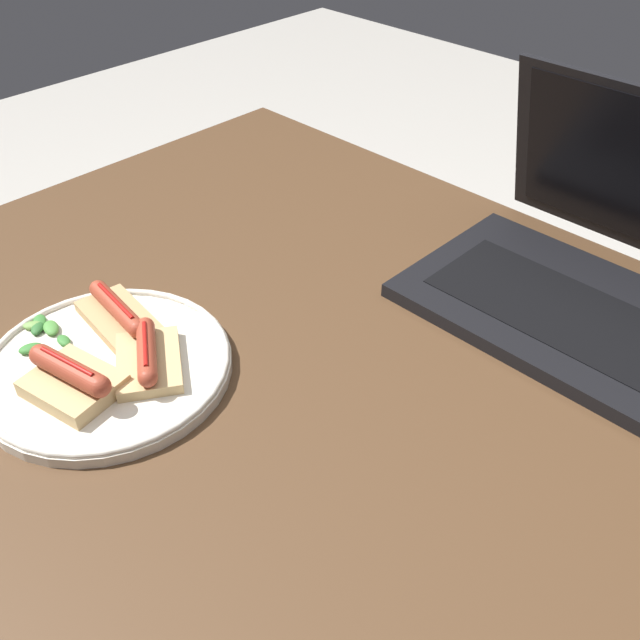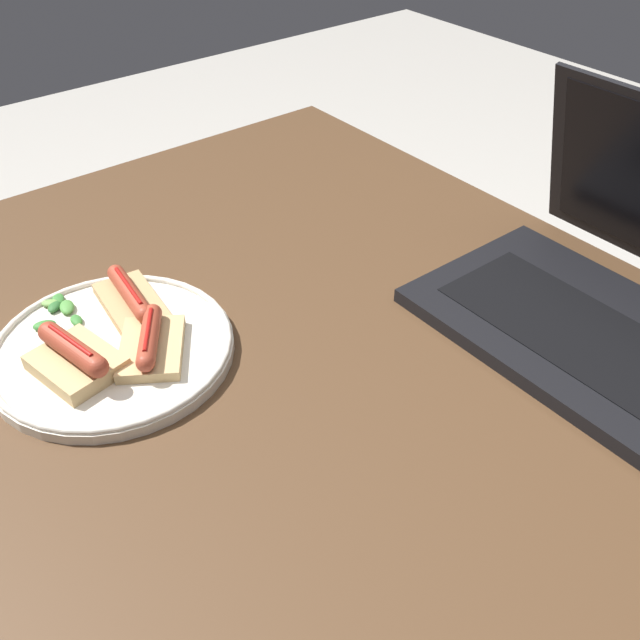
# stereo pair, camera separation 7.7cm
# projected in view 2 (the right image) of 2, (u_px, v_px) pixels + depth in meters

# --- Properties ---
(desk) EXTENTS (1.31, 0.86, 0.74)m
(desk) POSITION_uv_depth(u_px,v_px,m) (366.00, 425.00, 0.83)
(desk) COLOR #4C331E
(desk) RESTS_ON ground_plane
(laptop) EXTENTS (0.37, 0.31, 0.25)m
(laptop) POSITION_uv_depth(u_px,v_px,m) (610.00, 292.00, 0.84)
(laptop) COLOR black
(laptop) RESTS_ON desk
(plate) EXTENTS (0.28, 0.28, 0.02)m
(plate) POSITION_uv_depth(u_px,v_px,m) (113.00, 348.00, 0.81)
(plate) COLOR silver
(plate) RESTS_ON desk
(sausage_toast_left) EXTENTS (0.11, 0.09, 0.04)m
(sausage_toast_left) POSITION_uv_depth(u_px,v_px,m) (75.00, 358.00, 0.77)
(sausage_toast_left) COLOR tan
(sausage_toast_left) RESTS_ON plate
(sausage_toast_middle) EXTENTS (0.12, 0.07, 0.04)m
(sausage_toast_middle) POSITION_uv_depth(u_px,v_px,m) (131.00, 299.00, 0.86)
(sausage_toast_middle) COLOR tan
(sausage_toast_middle) RESTS_ON plate
(sausage_toast_right) EXTENTS (0.12, 0.11, 0.04)m
(sausage_toast_right) POSITION_uv_depth(u_px,v_px,m) (151.00, 344.00, 0.79)
(sausage_toast_right) COLOR tan
(sausage_toast_right) RESTS_ON plate
(salad_pile) EXTENTS (0.08, 0.06, 0.01)m
(salad_pile) POSITION_uv_depth(u_px,v_px,m) (58.00, 310.00, 0.86)
(salad_pile) COLOR #387A33
(salad_pile) RESTS_ON plate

